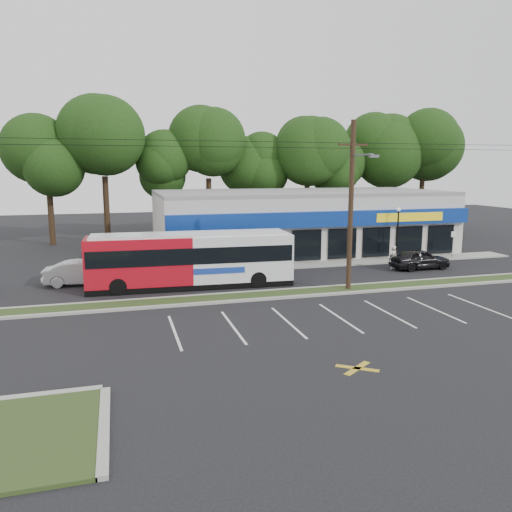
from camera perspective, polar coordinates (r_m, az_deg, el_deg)
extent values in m
plane|color=black|center=(28.63, 5.94, -4.77)|extent=(120.00, 120.00, 0.00)
cube|color=#2C3E19|center=(29.51, 5.23, -4.18)|extent=(40.00, 1.60, 0.12)
cube|color=#9E9E93|center=(28.74, 5.83, -4.56)|extent=(40.00, 0.25, 0.14)
cube|color=#9E9E93|center=(30.28, 4.65, -3.79)|extent=(40.00, 0.25, 0.14)
cube|color=#9E9E93|center=(38.60, 7.94, -0.87)|extent=(32.00, 2.20, 0.10)
cube|color=#B8B4AB|center=(44.85, 5.03, 3.86)|extent=(25.00, 12.00, 5.00)
cube|color=#103697|center=(39.00, 8.29, 4.20)|extent=(25.00, 0.50, 1.20)
cube|color=black|center=(39.42, 8.11, 1.34)|extent=(24.00, 0.12, 2.40)
cube|color=gold|center=(42.10, 17.21, 4.28)|extent=(6.00, 0.06, 0.70)
cube|color=gray|center=(44.64, 5.08, 7.24)|extent=(25.00, 12.00, 0.30)
cylinder|color=black|center=(29.91, 10.78, 5.47)|extent=(0.30, 0.30, 10.00)
cube|color=black|center=(29.86, 11.01, 12.38)|extent=(1.80, 0.12, 0.12)
cylinder|color=#59595E|center=(28.77, 12.06, 11.24)|extent=(0.10, 2.40, 0.10)
cube|color=#59595E|center=(27.62, 13.32, 11.05)|extent=(0.50, 0.25, 0.15)
cylinder|color=black|center=(28.65, 5.51, 12.82)|extent=(50.00, 0.02, 0.02)
cylinder|color=black|center=(28.64, 5.50, 12.22)|extent=(50.00, 0.02, 0.02)
cylinder|color=black|center=(40.88, 15.86, 2.21)|extent=(0.12, 0.12, 4.00)
sphere|color=silver|center=(40.67, 16.00, 5.15)|extent=(0.30, 0.30, 0.30)
cylinder|color=#59595E|center=(43.66, 21.55, 1.17)|extent=(0.06, 0.06, 2.20)
cube|color=white|center=(43.50, 21.66, 2.33)|extent=(0.45, 0.04, 0.45)
cylinder|color=black|center=(52.21, -21.98, 4.43)|extent=(0.56, 0.56, 5.72)
sphere|color=black|center=(52.03, -22.39, 10.56)|extent=(6.76, 6.76, 6.76)
cylinder|color=black|center=(51.90, -16.47, 4.72)|extent=(0.56, 0.56, 5.72)
sphere|color=black|center=(51.72, -16.78, 10.89)|extent=(6.76, 6.76, 6.76)
cylinder|color=black|center=(52.07, -10.95, 4.96)|extent=(0.56, 0.56, 5.72)
sphere|color=black|center=(51.90, -11.16, 11.12)|extent=(6.76, 6.76, 6.76)
cylinder|color=black|center=(52.72, -5.51, 5.16)|extent=(0.56, 0.56, 5.72)
sphere|color=black|center=(52.55, -5.61, 11.24)|extent=(6.76, 6.76, 6.76)
cylinder|color=black|center=(53.82, -0.24, 5.30)|extent=(0.56, 0.56, 5.72)
sphere|color=black|center=(53.66, -0.25, 11.26)|extent=(6.76, 6.76, 6.76)
cylinder|color=black|center=(55.36, 4.77, 5.40)|extent=(0.56, 0.56, 5.72)
sphere|color=black|center=(55.20, 4.86, 11.19)|extent=(6.76, 6.76, 6.76)
cylinder|color=black|center=(57.29, 9.49, 5.45)|extent=(0.56, 0.56, 5.72)
sphere|color=black|center=(57.14, 9.65, 11.05)|extent=(6.76, 6.76, 6.76)
cylinder|color=black|center=(59.59, 13.87, 5.47)|extent=(0.56, 0.56, 5.72)
sphere|color=black|center=(59.44, 14.09, 10.84)|extent=(6.76, 6.76, 6.76)
cylinder|color=black|center=(62.20, 17.90, 5.45)|extent=(0.56, 0.56, 5.72)
sphere|color=black|center=(62.05, 18.18, 10.60)|extent=(6.76, 6.76, 6.76)
cube|color=#B50D1C|center=(30.86, -13.20, -0.49)|extent=(6.35, 2.88, 2.86)
cube|color=white|center=(31.45, -1.78, -0.03)|extent=(6.35, 2.88, 2.86)
cube|color=black|center=(31.32, -7.37, -3.12)|extent=(12.57, 3.11, 0.36)
cube|color=black|center=(30.94, -7.45, 0.35)|extent=(12.32, 3.22, 0.99)
cube|color=black|center=(32.17, 3.72, 0.50)|extent=(0.16, 2.21, 1.45)
cube|color=#193899|center=(30.02, -4.20, -1.70)|extent=(3.11, 0.17, 0.36)
cube|color=white|center=(30.77, -7.50, 2.45)|extent=(11.94, 2.88, 0.19)
cylinder|color=black|center=(30.00, -15.48, -3.41)|extent=(1.01, 0.34, 1.00)
cylinder|color=black|center=(32.30, -15.32, -2.46)|extent=(1.01, 0.34, 1.00)
cylinder|color=black|center=(30.76, 0.26, -2.72)|extent=(1.01, 0.34, 1.00)
cylinder|color=black|center=(33.00, -0.68, -1.84)|extent=(1.01, 0.34, 1.00)
imported|color=black|center=(38.28, 18.21, -0.31)|extent=(4.44, 1.87, 1.50)
imported|color=#A8ABB0|center=(33.32, -19.22, -1.82)|extent=(4.76, 1.95, 1.53)
imported|color=white|center=(37.66, 15.39, -0.16)|extent=(0.68, 0.50, 1.72)
imported|color=#B9B0A6|center=(37.71, 15.35, -0.25)|extent=(0.83, 0.68, 1.59)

